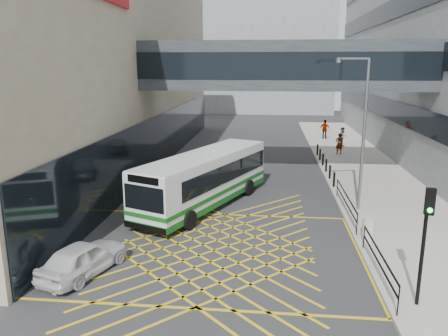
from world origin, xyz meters
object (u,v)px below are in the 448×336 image
(car_white, at_px, (83,258))
(litter_bin, at_px, (368,228))
(car_silver, at_px, (238,147))
(car_dark, at_px, (218,171))
(pedestrian_a, at_px, (339,144))
(traffic_light, at_px, (426,230))
(pedestrian_c, at_px, (325,129))
(bus, at_px, (206,178))
(pedestrian_b, at_px, (343,137))
(street_lamp, at_px, (361,126))

(car_white, height_order, litter_bin, car_white)
(car_silver, distance_m, litter_bin, 20.05)
(car_dark, height_order, pedestrian_a, pedestrian_a)
(traffic_light, xyz_separation_m, pedestrian_c, (0.91, 32.50, -1.55))
(pedestrian_c, bearing_deg, car_dark, 80.19)
(bus, bearing_deg, litter_bin, -6.32)
(car_white, bearing_deg, pedestrian_c, -93.46)
(car_white, bearing_deg, bus, -93.14)
(car_dark, bearing_deg, litter_bin, 149.97)
(bus, bearing_deg, car_silver, 110.19)
(car_white, relative_size, pedestrian_b, 2.29)
(pedestrian_c, bearing_deg, pedestrian_a, 109.33)
(litter_bin, xyz_separation_m, pedestrian_a, (1.52, 18.82, 0.44))
(traffic_light, bearing_deg, street_lamp, 96.58)
(car_dark, height_order, car_silver, car_dark)
(traffic_light, bearing_deg, car_dark, 123.50)
(car_dark, distance_m, street_lamp, 10.52)
(car_dark, xyz_separation_m, traffic_light, (8.11, -15.21, 2.01))
(pedestrian_b, bearing_deg, bus, -155.30)
(bus, relative_size, traffic_light, 2.72)
(car_dark, bearing_deg, traffic_light, 139.60)
(bus, bearing_deg, traffic_light, -27.48)
(pedestrian_b, bearing_deg, litter_bin, -132.43)
(traffic_light, bearing_deg, car_white, 179.06)
(litter_bin, bearing_deg, car_silver, 110.69)
(pedestrian_a, height_order, pedestrian_b, pedestrian_a)
(car_silver, xyz_separation_m, litter_bin, (7.08, -18.75, -0.00))
(traffic_light, xyz_separation_m, street_lamp, (-0.19, 9.49, 1.89))
(litter_bin, distance_m, pedestrian_c, 27.07)
(car_silver, xyz_separation_m, pedestrian_b, (9.50, 3.93, 0.42))
(street_lamp, distance_m, litter_bin, 5.63)
(pedestrian_a, bearing_deg, car_white, 47.68)
(bus, bearing_deg, pedestrian_b, 83.87)
(traffic_light, bearing_deg, pedestrian_c, 93.84)
(traffic_light, bearing_deg, pedestrian_a, 92.75)
(pedestrian_a, height_order, pedestrian_c, pedestrian_c)
(street_lamp, height_order, pedestrian_a, street_lamp)
(traffic_light, height_order, pedestrian_c, traffic_light)
(bus, bearing_deg, car_dark, 112.63)
(car_dark, distance_m, traffic_light, 17.35)
(car_white, height_order, car_dark, car_dark)
(litter_bin, bearing_deg, car_dark, 128.44)
(car_silver, bearing_deg, car_white, 101.84)
(car_white, xyz_separation_m, car_dark, (3.33, 13.93, 0.02))
(car_dark, relative_size, litter_bin, 4.63)
(pedestrian_a, bearing_deg, car_dark, 30.81)
(traffic_light, bearing_deg, car_silver, 112.56)
(car_dark, relative_size, street_lamp, 0.55)
(car_white, distance_m, street_lamp, 14.47)
(car_dark, relative_size, traffic_light, 1.11)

